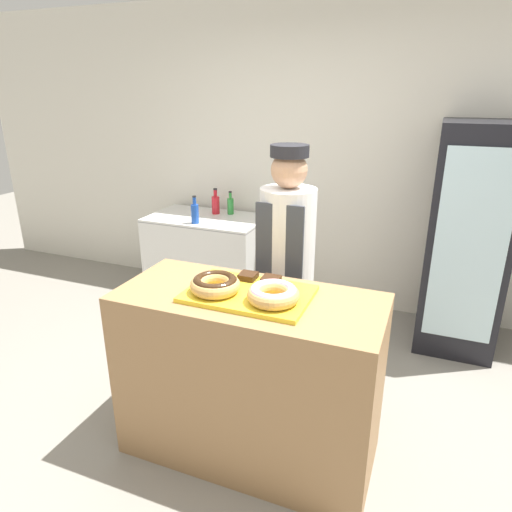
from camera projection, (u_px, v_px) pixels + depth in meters
The scene contains 14 objects.
ground_plane at pixel (250, 448), 2.63m from camera, with size 14.00×14.00×0.00m, color gray.
wall_back at pixel (341, 160), 4.01m from camera, with size 8.00×0.06×2.70m.
display_counter at pixel (249, 377), 2.46m from camera, with size 1.36×0.61×0.96m.
serving_tray at pixel (249, 294), 2.29m from camera, with size 0.62×0.42×0.02m.
donut_chocolate_glaze at pixel (215, 284), 2.27m from camera, with size 0.25×0.25×0.08m.
donut_light_glaze at pixel (273, 294), 2.16m from camera, with size 0.25×0.25×0.08m.
brownie_back_left at pixel (248, 276), 2.43m from camera, with size 0.09×0.09×0.03m.
brownie_back_right at pixel (271, 280), 2.39m from camera, with size 0.09×0.09×0.03m.
baker_person at pixel (286, 270), 2.86m from camera, with size 0.34×0.34×1.64m.
beverage_fridge at pixel (467, 240), 3.45m from camera, with size 0.57×0.70×1.73m.
chest_freezer at pixel (208, 257), 4.39m from camera, with size 1.07×0.64×0.82m.
bottle_red at pixel (216, 204), 4.34m from camera, with size 0.07×0.07×0.24m.
bottle_blue at pixel (195, 213), 4.02m from camera, with size 0.07×0.07×0.25m.
bottle_green at pixel (230, 205), 4.32m from camera, with size 0.06×0.06×0.22m.
Camera 1 is at (0.81, -1.92, 1.95)m, focal length 32.00 mm.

